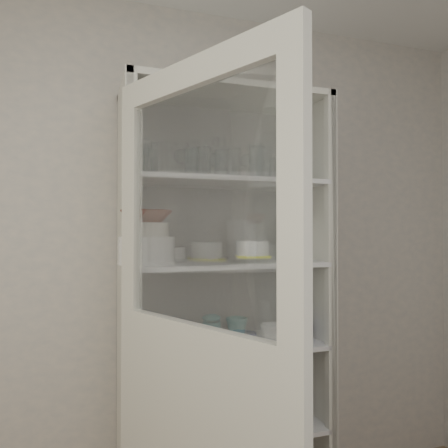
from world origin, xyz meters
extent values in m
cube|color=#AFAEA9|center=(0.00, 1.50, 1.30)|extent=(3.60, 0.02, 2.60)
cube|color=silver|center=(-0.28, 1.27, 1.05)|extent=(0.03, 0.45, 2.10)
cube|color=silver|center=(0.68, 1.27, 1.05)|extent=(0.03, 0.45, 2.10)
cube|color=gray|center=(0.20, 1.49, 1.05)|extent=(1.00, 0.03, 2.10)
cube|color=silver|center=(0.20, 1.27, 2.08)|extent=(1.00, 0.45, 0.03)
cube|color=silver|center=(0.20, 1.26, 0.45)|extent=(0.94, 0.42, 0.02)
cube|color=silver|center=(0.20, 1.26, 0.85)|extent=(0.94, 0.42, 0.02)
cube|color=silver|center=(0.20, 1.26, 1.25)|extent=(0.94, 0.42, 0.02)
cube|color=silver|center=(0.20, 1.26, 1.65)|extent=(0.94, 0.42, 0.02)
cube|color=silver|center=(-0.11, 0.64, 1.95)|extent=(0.42, 0.83, 0.10)
cube|color=silver|center=(-0.28, 1.01, 1.50)|extent=(0.07, 0.10, 0.80)
cube|color=silver|center=(0.06, 0.28, 1.50)|extent=(0.07, 0.10, 0.80)
cube|color=silver|center=(-0.11, 0.64, 1.50)|extent=(0.32, 0.66, 0.78)
cylinder|color=silver|center=(-0.21, 1.17, 1.74)|extent=(0.08, 0.08, 0.15)
cylinder|color=silver|center=(0.06, 1.13, 1.73)|extent=(0.07, 0.07, 0.13)
cylinder|color=silver|center=(0.15, 1.17, 1.73)|extent=(0.08, 0.08, 0.13)
cylinder|color=silver|center=(0.21, 1.16, 1.73)|extent=(0.07, 0.07, 0.14)
cylinder|color=silver|center=(0.36, 1.14, 1.74)|extent=(0.08, 0.08, 0.15)
cylinder|color=silver|center=(0.32, 1.14, 1.74)|extent=(0.10, 0.10, 0.15)
cylinder|color=silver|center=(0.56, 1.12, 1.73)|extent=(0.09, 0.09, 0.13)
cylinder|color=silver|center=(-0.18, 1.25, 1.73)|extent=(0.08, 0.08, 0.13)
cylinder|color=silver|center=(-0.21, 1.27, 1.72)|extent=(0.08, 0.08, 0.13)
cylinder|color=silver|center=(0.03, 1.25, 1.73)|extent=(0.08, 0.08, 0.15)
cylinder|color=silver|center=(0.07, 1.30, 1.74)|extent=(0.08, 0.08, 0.15)
cylinder|color=silver|center=(0.45, 1.29, 1.73)|extent=(0.07, 0.07, 0.13)
cylinder|color=white|center=(-0.19, 1.22, 1.32)|extent=(0.26, 0.26, 0.13)
cylinder|color=white|center=(-0.08, 1.41, 1.30)|extent=(0.22, 0.22, 0.07)
cylinder|color=silver|center=(-0.19, 1.22, 1.42)|extent=(0.22, 0.22, 0.06)
imported|color=maroon|center=(-0.19, 1.22, 1.48)|extent=(0.28, 0.28, 0.06)
cylinder|color=silver|center=(0.34, 1.23, 1.27)|extent=(0.39, 0.39, 0.02)
cube|color=yellow|center=(0.34, 1.23, 1.29)|extent=(0.20, 0.20, 0.01)
cylinder|color=white|center=(0.34, 1.23, 1.33)|extent=(0.19, 0.19, 0.07)
cylinder|color=#BABABA|center=(0.60, 1.29, 1.36)|extent=(0.15, 0.15, 0.20)
imported|color=navy|center=(0.57, 1.22, 0.91)|extent=(0.16, 0.16, 0.10)
imported|color=#2A7073|center=(0.29, 1.35, 0.91)|extent=(0.14, 0.14, 0.10)
imported|color=white|center=(0.40, 1.16, 0.91)|extent=(0.14, 0.14, 0.10)
cylinder|color=#2A7073|center=(0.15, 1.33, 0.91)|extent=(0.10, 0.10, 0.10)
ellipsoid|color=#2A7073|center=(0.15, 1.33, 0.97)|extent=(0.10, 0.10, 0.02)
cylinder|color=#BDBDBD|center=(0.14, 1.19, 0.88)|extent=(0.10, 0.10, 0.04)
cylinder|color=white|center=(-0.14, 1.30, 0.92)|extent=(0.13, 0.13, 0.12)
imported|color=silver|center=(0.11, 1.29, 0.50)|extent=(0.29, 0.29, 0.07)
cube|color=#A3A3B4|center=(0.41, 1.28, 0.49)|extent=(0.21, 0.18, 0.05)
cylinder|color=silver|center=(-0.19, 1.15, 1.73)|extent=(0.07, 0.07, 0.14)
camera|label=1|loc=(-0.49, -0.77, 1.42)|focal=35.00mm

